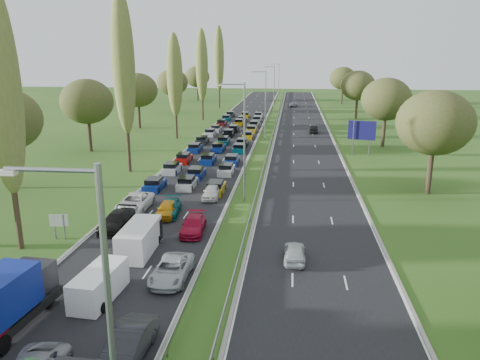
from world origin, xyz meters
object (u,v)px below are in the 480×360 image
(white_van_rear, at_px, (140,238))
(direction_sign, at_px, (362,132))
(info_sign, at_px, (59,223))
(near_car_2, at_px, (135,203))
(white_van_front, at_px, (101,283))
(near_car_3, at_px, (117,221))

(white_van_rear, distance_m, direction_sign, 43.58)
(white_van_rear, xyz_separation_m, info_sign, (-7.35, 1.71, 0.25))
(direction_sign, bearing_deg, info_sign, -128.55)
(info_sign, bearing_deg, near_car_2, 64.08)
(white_van_front, xyz_separation_m, info_sign, (-7.13, 8.81, 0.39))
(near_car_2, bearing_deg, near_car_3, -88.93)
(near_car_3, bearing_deg, info_sign, -142.64)
(near_car_3, height_order, info_sign, info_sign)
(near_car_2, relative_size, direction_sign, 1.09)
(white_van_front, height_order, direction_sign, direction_sign)
(info_sign, xyz_separation_m, direction_sign, (28.80, 36.14, 2.20))
(near_car_3, xyz_separation_m, direction_sign, (24.98, 33.43, 2.81))
(white_van_rear, height_order, direction_sign, direction_sign)
(near_car_2, bearing_deg, direction_sign, 48.57)
(near_car_3, relative_size, white_van_rear, 0.94)
(white_van_front, bearing_deg, near_car_2, 106.29)
(near_car_2, relative_size, near_car_3, 1.12)
(near_car_2, height_order, white_van_front, white_van_front)
(near_car_2, distance_m, white_van_front, 16.82)
(white_van_front, distance_m, info_sign, 11.34)
(near_car_3, distance_m, white_van_rear, 5.67)
(near_car_2, height_order, direction_sign, direction_sign)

